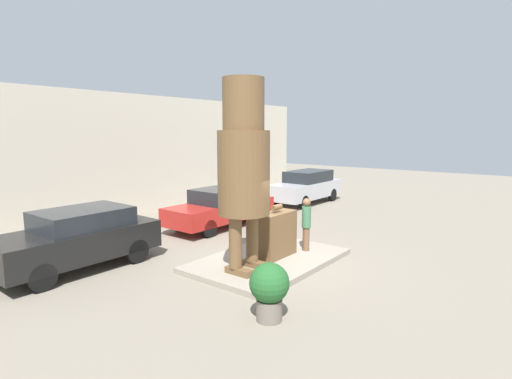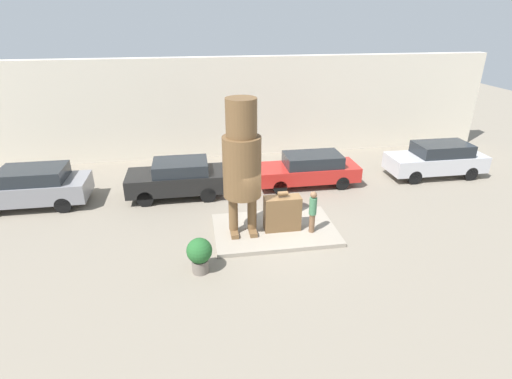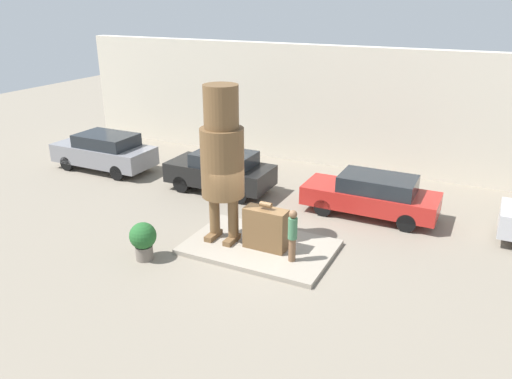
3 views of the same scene
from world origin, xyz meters
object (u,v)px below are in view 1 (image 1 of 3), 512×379
object	(u,v)px
tourist	(306,222)
planter_pot	(269,288)
statue_figure	(244,161)
parked_car_black	(78,238)
parked_car_silver	(306,186)
giant_suitcase	(276,234)
parked_car_red	(222,206)

from	to	relation	value
tourist	planter_pot	bearing A→B (deg)	-158.47
statue_figure	planter_pot	size ratio (longest dim) A/B	4.14
statue_figure	parked_car_black	bearing A→B (deg)	121.19
tourist	parked_car_silver	bearing A→B (deg)	30.87
tourist	parked_car_black	world-z (taller)	tourist
giant_suitcase	parked_car_black	size ratio (longest dim) A/B	0.36
tourist	giant_suitcase	bearing A→B (deg)	159.97
parked_car_red	planter_pot	xyz separation A→B (m)	(-5.22, -6.09, -0.13)
statue_figure	planter_pot	distance (m)	3.43
statue_figure	parked_car_silver	xyz separation A→B (m)	(10.10, 4.20, -2.10)
parked_car_red	planter_pot	world-z (taller)	parked_car_red
giant_suitcase	parked_car_red	world-z (taller)	giant_suitcase
statue_figure	parked_car_black	xyz separation A→B (m)	(-2.34, 3.87, -2.11)
giant_suitcase	parked_car_black	distance (m)	5.41
parked_car_silver	planter_pot	world-z (taller)	parked_car_silver
parked_car_red	planter_pot	distance (m)	8.02
statue_figure	planter_pot	world-z (taller)	statue_figure
giant_suitcase	tourist	xyz separation A→B (m)	(1.01, -0.37, 0.22)
statue_figure	parked_car_red	world-z (taller)	statue_figure
giant_suitcase	parked_car_red	size ratio (longest dim) A/B	0.32
statue_figure	parked_car_black	size ratio (longest dim) A/B	1.15
giant_suitcase	parked_car_silver	xyz separation A→B (m)	(8.66, 4.20, 0.08)
giant_suitcase	tourist	bearing A→B (deg)	-20.03
tourist	planter_pot	size ratio (longest dim) A/B	1.36
parked_car_black	parked_car_red	distance (m)	5.97
giant_suitcase	tourist	world-z (taller)	tourist
tourist	parked_car_silver	size ratio (longest dim) A/B	0.34
tourist	parked_car_black	size ratio (longest dim) A/B	0.38
giant_suitcase	parked_car_black	bearing A→B (deg)	134.35
tourist	parked_car_red	distance (m)	4.65
planter_pot	parked_car_red	bearing A→B (deg)	49.43
parked_car_black	planter_pot	bearing A→B (deg)	97.25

